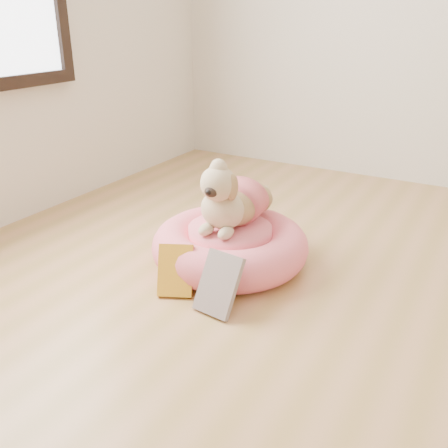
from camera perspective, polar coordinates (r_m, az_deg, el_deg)
The scene contains 4 objects.
pet_bed at distance 2.06m, azimuth 0.69°, elevation -2.48°, with size 0.64×0.64×0.17m.
dog at distance 2.00m, azimuth 0.91°, elevation 4.11°, with size 0.29×0.42×0.31m, color olive, non-canonical shape.
book_yellow at distance 1.85m, azimuth -5.57°, elevation -5.30°, with size 0.13×0.02×0.19m, color #D2D716.
book_white at distance 1.74m, azimuth -0.61°, elevation -6.86°, with size 0.14×0.02×0.22m, color white.
Camera 1 is at (0.06, -0.88, 0.97)m, focal length 40.00 mm.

